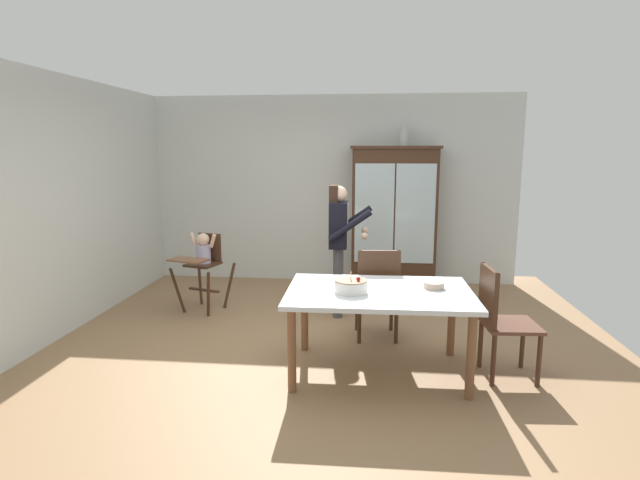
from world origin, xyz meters
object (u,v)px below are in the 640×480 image
ceramic_vase (404,137)px  serving_bowl (434,285)px  high_chair_with_toddler (203,258)px  birthday_cake (351,286)px  adult_person (339,234)px  china_cabinet (394,217)px  dining_table (379,300)px  dining_chair_far_side (378,288)px  dining_chair_right_end (499,314)px

ceramic_vase → serving_bowl: 3.06m
high_chair_with_toddler → birthday_cake: size_ratio=3.39×
adult_person → high_chair_with_toddler: bearing=89.4°
adult_person → birthday_cake: size_ratio=5.47×
ceramic_vase → china_cabinet: bearing=-178.0°
china_cabinet → dining_table: 2.90m
ceramic_vase → high_chair_with_toddler: (-2.42, -1.36, -1.45)m
china_cabinet → high_chair_with_toddler: china_cabinet is taller
adult_person → dining_table: adult_person is taller
serving_bowl → dining_chair_far_side: dining_chair_far_side is taller
dining_table → dining_chair_right_end: dining_chair_right_end is taller
serving_bowl → adult_person: bearing=123.5°
birthday_cake → serving_bowl: 0.74m
ceramic_vase → dining_table: bearing=-96.7°
ceramic_vase → dining_table: size_ratio=0.17×
high_chair_with_toddler → dining_table: size_ratio=0.60×
ceramic_vase → dining_table: ceramic_vase is taller
birthday_cake → serving_bowl: size_ratio=1.56×
ceramic_vase → dining_chair_right_end: 3.32m
high_chair_with_toddler → dining_chair_right_end: 3.44m
high_chair_with_toddler → dining_table: bearing=-19.0°
dining_table → birthday_cake: (-0.24, -0.08, 0.14)m
adult_person → serving_bowl: adult_person is taller
high_chair_with_toddler → dining_chair_right_end: dining_chair_right_end is taller
ceramic_vase → high_chair_with_toddler: size_ratio=0.28×
high_chair_with_toddler → dining_chair_right_end: bearing=-8.9°
ceramic_vase → adult_person: size_ratio=0.18×
high_chair_with_toddler → dining_table: (2.08, -1.52, 0.00)m
dining_table → birthday_cake: 0.29m
ceramic_vase → dining_table: (-0.34, -2.88, -1.44)m
ceramic_vase → dining_chair_far_side: size_ratio=0.28×
serving_bowl → dining_chair_right_end: 0.59m
adult_person → birthday_cake: 1.61m
dining_table → dining_chair_far_side: bearing=90.4°
china_cabinet → adult_person: bearing=-116.4°
china_cabinet → dining_table: (-0.23, -2.88, -0.34)m
ceramic_vase → dining_chair_right_end: (0.67, -2.87, -1.54)m
high_chair_with_toddler → adult_person: (1.64, -0.01, 0.31)m
adult_person → serving_bowl: size_ratio=8.50×
china_cabinet → dining_table: size_ratio=1.24×
high_chair_with_toddler → dining_chair_right_end: (3.09, -1.51, -0.10)m
china_cabinet → birthday_cake: size_ratio=7.07×
china_cabinet → ceramic_vase: (0.11, 0.00, 1.10)m
serving_bowl → dining_chair_right_end: (0.54, -0.11, -0.21)m
ceramic_vase → serving_bowl: (0.13, -2.76, -1.33)m
dining_chair_right_end → birthday_cake: bearing=90.1°
china_cabinet → ceramic_vase: bearing=2.0°
high_chair_with_toddler → serving_bowl: bearing=-11.5°
ceramic_vase → adult_person: (-0.79, -1.37, -1.13)m
china_cabinet → high_chair_with_toddler: (-2.31, -1.36, -0.34)m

